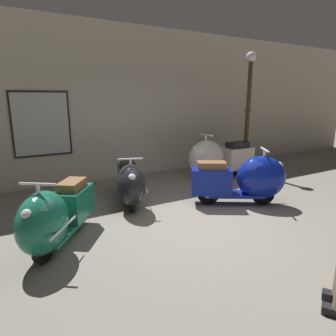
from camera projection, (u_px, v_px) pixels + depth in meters
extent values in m
plane|color=slate|center=(197.00, 222.00, 4.73)|extent=(60.00, 60.00, 0.00)
cube|color=#BCB29E|center=(119.00, 103.00, 7.12)|extent=(18.00, 0.20, 3.62)
cube|color=black|center=(41.00, 124.00, 6.25)|extent=(1.18, 0.03, 1.38)
cube|color=#B2B2AD|center=(42.00, 124.00, 6.23)|extent=(1.10, 0.01, 1.30)
cylinder|color=black|center=(43.00, 246.00, 3.54)|extent=(0.30, 0.37, 0.40)
cylinder|color=silver|center=(43.00, 246.00, 3.54)|extent=(0.18, 0.20, 0.18)
cylinder|color=black|center=(76.00, 216.00, 4.46)|extent=(0.30, 0.37, 0.40)
cylinder|color=silver|center=(76.00, 216.00, 4.46)|extent=(0.18, 0.20, 0.18)
cube|color=#196B51|center=(61.00, 231.00, 4.01)|extent=(0.85, 0.98, 0.05)
ellipsoid|color=#196B51|center=(43.00, 223.00, 3.52)|extent=(0.92, 0.99, 0.76)
cube|color=#196B51|center=(73.00, 203.00, 4.37)|extent=(0.72, 0.79, 0.44)
cube|color=brown|center=(72.00, 185.00, 4.31)|extent=(0.51, 0.55, 0.12)
sphere|color=silver|center=(28.00, 215.00, 3.20)|extent=(0.15, 0.15, 0.15)
cylinder|color=silver|center=(39.00, 196.00, 3.41)|extent=(0.04, 0.04, 0.28)
cylinder|color=silver|center=(37.00, 184.00, 3.38)|extent=(0.38, 0.28, 0.03)
cube|color=silver|center=(64.00, 227.00, 3.51)|extent=(0.40, 0.55, 0.02)
cylinder|color=black|center=(132.00, 201.00, 5.12)|extent=(0.19, 0.39, 0.38)
cylinder|color=silver|center=(132.00, 201.00, 5.12)|extent=(0.14, 0.19, 0.17)
cylinder|color=black|center=(128.00, 186.00, 5.99)|extent=(0.19, 0.39, 0.38)
cylinder|color=silver|center=(128.00, 186.00, 5.99)|extent=(0.14, 0.19, 0.17)
cube|color=black|center=(130.00, 194.00, 5.56)|extent=(0.61, 0.97, 0.05)
ellipsoid|color=black|center=(131.00, 185.00, 5.11)|extent=(0.73, 0.92, 0.73)
cube|color=black|center=(128.00, 176.00, 5.91)|extent=(0.57, 0.74, 0.42)
cube|color=black|center=(127.00, 163.00, 5.84)|extent=(0.40, 0.52, 0.12)
sphere|color=silver|center=(132.00, 178.00, 4.80)|extent=(0.14, 0.14, 0.14)
cylinder|color=silver|center=(131.00, 167.00, 5.00)|extent=(0.04, 0.04, 0.27)
cylinder|color=silver|center=(130.00, 159.00, 4.97)|extent=(0.41, 0.16, 0.03)
cube|color=silver|center=(145.00, 187.00, 5.16)|extent=(0.21, 0.62, 0.02)
cylinder|color=black|center=(263.00, 193.00, 5.46)|extent=(0.41, 0.29, 0.42)
cylinder|color=silver|center=(263.00, 193.00, 5.46)|extent=(0.22, 0.19, 0.19)
cylinder|color=black|center=(208.00, 193.00, 5.49)|extent=(0.41, 0.29, 0.42)
cylinder|color=silver|center=(208.00, 193.00, 5.49)|extent=(0.22, 0.19, 0.19)
cube|color=navy|center=(235.00, 194.00, 5.48)|extent=(1.06, 0.85, 0.05)
ellipsoid|color=navy|center=(261.00, 178.00, 5.39)|extent=(1.05, 0.94, 0.81)
cube|color=navy|center=(211.00, 181.00, 5.44)|extent=(0.84, 0.74, 0.47)
cube|color=brown|center=(212.00, 165.00, 5.37)|extent=(0.59, 0.52, 0.13)
sphere|color=silver|center=(278.00, 166.00, 5.33)|extent=(0.16, 0.16, 0.16)
cylinder|color=silver|center=(264.00, 158.00, 5.31)|extent=(0.05, 0.05, 0.30)
cylinder|color=silver|center=(265.00, 150.00, 5.27)|extent=(0.27, 0.42, 0.03)
cube|color=silver|center=(257.00, 177.00, 5.67)|extent=(0.61, 0.38, 0.03)
cylinder|color=black|center=(204.00, 172.00, 7.01)|extent=(0.45, 0.09, 0.45)
cylinder|color=silver|center=(204.00, 172.00, 7.01)|extent=(0.20, 0.11, 0.20)
cylinder|color=black|center=(238.00, 167.00, 7.53)|extent=(0.45, 0.09, 0.45)
cylinder|color=silver|center=(238.00, 167.00, 7.53)|extent=(0.20, 0.11, 0.20)
cube|color=beige|center=(221.00, 170.00, 7.27)|extent=(1.07, 0.41, 0.06)
ellipsoid|color=beige|center=(206.00, 158.00, 6.96)|extent=(0.95, 0.59, 0.86)
cube|color=beige|center=(237.00, 157.00, 7.45)|extent=(0.77, 0.45, 0.50)
cube|color=black|center=(238.00, 145.00, 7.38)|extent=(0.54, 0.32, 0.14)
sphere|color=silver|center=(195.00, 150.00, 6.75)|extent=(0.17, 0.17, 0.17)
cylinder|color=silver|center=(206.00, 142.00, 6.85)|extent=(0.05, 0.05, 0.32)
cylinder|color=silver|center=(206.00, 135.00, 6.82)|extent=(0.04, 0.50, 0.04)
cube|color=silver|center=(214.00, 163.00, 6.73)|extent=(0.76, 0.02, 0.03)
cylinder|color=#472D19|center=(244.00, 169.00, 7.89)|extent=(0.28, 0.28, 0.18)
cylinder|color=#472D19|center=(248.00, 116.00, 7.56)|extent=(0.11, 0.11, 2.63)
torus|color=#472D19|center=(248.00, 110.00, 7.53)|extent=(0.19, 0.19, 0.04)
sphere|color=white|center=(251.00, 57.00, 7.23)|extent=(0.25, 0.25, 0.25)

